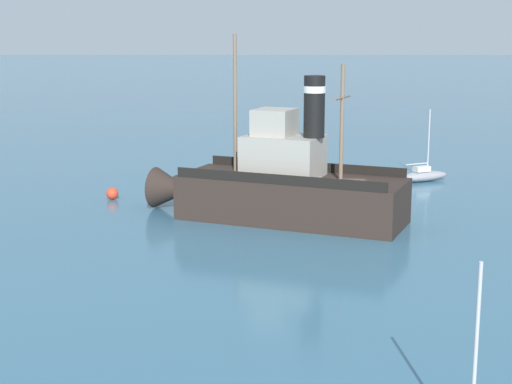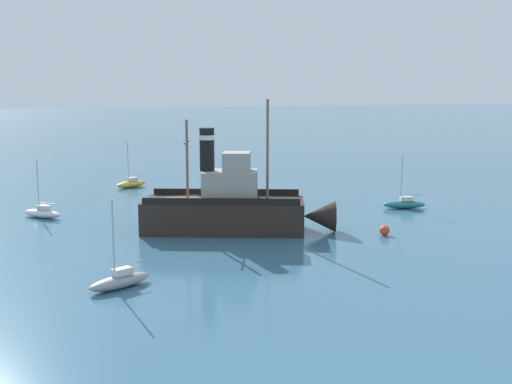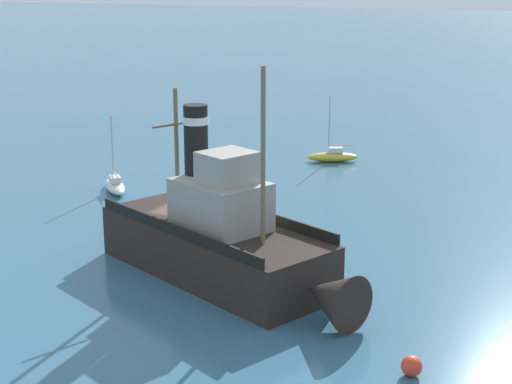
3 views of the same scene
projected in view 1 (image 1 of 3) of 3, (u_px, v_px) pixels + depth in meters
name	position (u px, v px, depth m)	size (l,w,h in m)	color
ground_plane	(342.00, 228.00, 40.65)	(600.00, 600.00, 0.00)	#38667F
old_tugboat	(281.00, 187.00, 42.16)	(8.45, 14.64, 9.90)	#2D231E
sailboat_grey	(423.00, 175.00, 53.28)	(2.71, 3.88, 4.90)	gray
mooring_buoy	(112.00, 193.00, 47.59)	(0.74, 0.74, 0.74)	red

